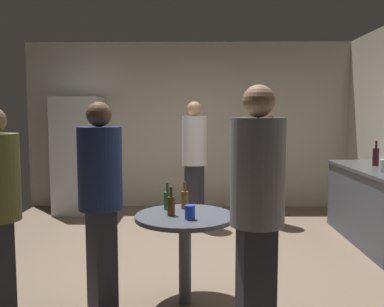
# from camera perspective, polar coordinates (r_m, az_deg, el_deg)

# --- Properties ---
(ground_plane) EXTENTS (5.20, 5.20, 0.10)m
(ground_plane) POSITION_cam_1_polar(r_m,az_deg,el_deg) (4.47, -1.12, -15.35)
(ground_plane) COLOR #7A6651
(wall_back) EXTENTS (5.32, 0.06, 2.70)m
(wall_back) POSITION_cam_1_polar(r_m,az_deg,el_deg) (6.81, -0.40, 3.89)
(wall_back) COLOR beige
(wall_back) RESTS_ON ground_plane
(refrigerator) EXTENTS (0.70, 0.68, 1.80)m
(refrigerator) POSITION_cam_1_polar(r_m,az_deg,el_deg) (6.67, -15.37, -0.22)
(refrigerator) COLOR silver
(refrigerator) RESTS_ON ground_plane
(kitchen_counter) EXTENTS (0.64, 1.82, 0.90)m
(kitchen_counter) POSITION_cam_1_polar(r_m,az_deg,el_deg) (5.42, 24.18, -6.58)
(kitchen_counter) COLOR #4C515B
(kitchen_counter) RESTS_ON ground_plane
(wine_bottle_on_counter) EXTENTS (0.08, 0.08, 0.31)m
(wine_bottle_on_counter) POSITION_cam_1_polar(r_m,az_deg,el_deg) (5.57, 24.07, -0.36)
(wine_bottle_on_counter) COLOR #3F141E
(wine_bottle_on_counter) RESTS_ON kitchen_counter
(foreground_table) EXTENTS (0.80, 0.80, 0.73)m
(foreground_table) POSITION_cam_1_polar(r_m,az_deg,el_deg) (3.36, -0.99, -10.20)
(foreground_table) COLOR #4C515B
(foreground_table) RESTS_ON ground_plane
(beer_bottle_amber) EXTENTS (0.06, 0.06, 0.23)m
(beer_bottle_amber) POSITION_cam_1_polar(r_m,az_deg,el_deg) (3.52, -1.02, -6.32)
(beer_bottle_amber) COLOR #8C5919
(beer_bottle_amber) RESTS_ON foreground_table
(beer_bottle_brown) EXTENTS (0.06, 0.06, 0.23)m
(beer_bottle_brown) POSITION_cam_1_polar(r_m,az_deg,el_deg) (3.30, -2.91, -7.15)
(beer_bottle_brown) COLOR #593314
(beer_bottle_brown) RESTS_ON foreground_table
(beer_bottle_green) EXTENTS (0.06, 0.06, 0.23)m
(beer_bottle_green) POSITION_cam_1_polar(r_m,az_deg,el_deg) (3.50, -3.40, -6.41)
(beer_bottle_green) COLOR #26662D
(beer_bottle_green) RESTS_ON foreground_table
(plastic_cup_blue) EXTENTS (0.08, 0.08, 0.11)m
(plastic_cup_blue) POSITION_cam_1_polar(r_m,az_deg,el_deg) (3.18, -0.28, -8.13)
(plastic_cup_blue) COLOR blue
(plastic_cup_blue) RESTS_ON foreground_table
(person_in_navy_shirt) EXTENTS (0.48, 0.48, 1.63)m
(person_in_navy_shirt) POSITION_cam_1_polar(r_m,az_deg,el_deg) (3.28, -12.55, -4.94)
(person_in_navy_shirt) COLOR #2D2D38
(person_in_navy_shirt) RESTS_ON ground_plane
(person_in_orange_shirt) EXTENTS (0.48, 0.48, 1.56)m
(person_in_orange_shirt) POSITION_cam_1_polar(r_m,az_deg,el_deg) (5.87, 10.23, -0.78)
(person_in_orange_shirt) COLOR #2D2D38
(person_in_orange_shirt) RESTS_ON ground_plane
(person_in_white_shirt) EXTENTS (0.46, 0.46, 1.71)m
(person_in_white_shirt) POSITION_cam_1_polar(r_m,az_deg,el_deg) (5.64, 0.33, 0.02)
(person_in_white_shirt) COLOR #2D2D38
(person_in_white_shirt) RESTS_ON ground_plane
(person_in_gray_shirt) EXTENTS (0.41, 0.41, 1.72)m
(person_in_gray_shirt) POSITION_cam_1_polar(r_m,az_deg,el_deg) (2.61, 9.00, -6.33)
(person_in_gray_shirt) COLOR #2D2D38
(person_in_gray_shirt) RESTS_ON ground_plane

